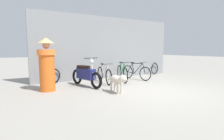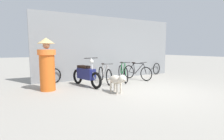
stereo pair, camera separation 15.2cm
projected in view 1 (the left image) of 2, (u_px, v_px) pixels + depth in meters
ground_plane at (156, 91)px, 5.81m from camera, size 60.00×60.00×0.00m
shop_wall_back at (109, 48)px, 8.49m from camera, size 7.15×0.20×2.91m
bicycle_0 at (104, 75)px, 7.26m from camera, size 0.46×1.66×0.83m
bicycle_1 at (122, 73)px, 7.67m from camera, size 0.60×1.59×0.86m
bicycle_2 at (136, 72)px, 8.11m from camera, size 0.54×1.60×0.82m
motorcycle at (86, 75)px, 6.56m from camera, size 0.65×1.79×1.09m
stray_dog at (118, 80)px, 5.53m from camera, size 0.33×1.01×0.62m
person_in_robes at (47, 64)px, 5.77m from camera, size 0.79×0.79×1.77m
spare_tire_left at (155, 69)px, 9.78m from camera, size 0.63×0.19×0.64m
spare_tire_right at (53, 76)px, 7.09m from camera, size 0.62×0.21×0.63m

